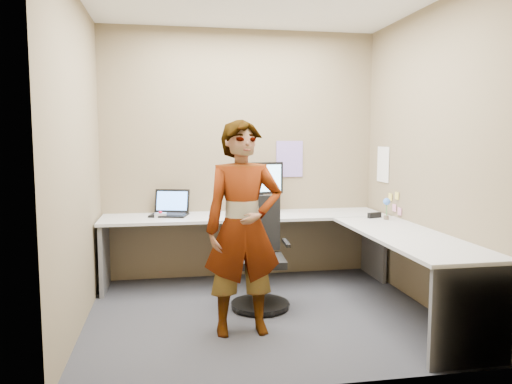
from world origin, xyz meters
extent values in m
plane|color=#26262B|center=(0.00, 0.00, 0.00)|extent=(3.00, 3.00, 0.00)
plane|color=brown|center=(0.00, 1.30, 1.35)|extent=(3.00, 0.00, 3.00)
plane|color=brown|center=(1.50, 0.00, 1.35)|extent=(0.00, 2.70, 2.70)
plane|color=brown|center=(-1.50, 0.00, 1.35)|extent=(0.00, 2.70, 2.70)
cube|color=#BDBDBD|center=(0.00, 0.98, 0.71)|extent=(2.96, 0.65, 0.03)
cube|color=#BDBDBD|center=(1.18, -0.32, 0.71)|extent=(0.65, 1.91, 0.03)
cube|color=#59595B|center=(-1.44, 0.98, 0.35)|extent=(0.04, 0.60, 0.70)
cube|color=#59595B|center=(1.44, 0.98, 0.35)|extent=(0.04, 0.60, 0.70)
cube|color=#59595B|center=(1.18, -1.24, 0.35)|extent=(0.60, 0.04, 0.70)
cube|color=red|center=(0.17, 1.03, 0.76)|extent=(0.35, 0.29, 0.06)
cube|color=black|center=(0.17, 1.03, 0.80)|extent=(0.24, 0.18, 0.02)
cube|color=black|center=(0.17, 1.06, 0.87)|extent=(0.06, 0.05, 0.13)
cube|color=black|center=(0.17, 1.06, 1.11)|extent=(0.51, 0.13, 0.34)
cube|color=#8DCFF5|center=(0.18, 1.04, 1.11)|extent=(0.45, 0.09, 0.29)
cube|color=black|center=(-0.79, 1.04, 0.74)|extent=(0.43, 0.35, 0.02)
cube|color=black|center=(-0.75, 1.16, 0.87)|extent=(0.38, 0.17, 0.24)
cube|color=#4D8EF6|center=(-0.75, 1.16, 0.87)|extent=(0.33, 0.14, 0.19)
cube|color=#B7B7BC|center=(-0.88, 0.97, 0.75)|extent=(0.12, 0.08, 0.04)
sphere|color=red|center=(-0.88, 0.96, 0.78)|extent=(0.04, 0.04, 0.04)
cone|color=white|center=(0.10, 0.93, 0.76)|extent=(0.10, 0.10, 0.06)
cube|color=black|center=(1.25, 0.55, 0.76)|extent=(0.16, 0.08, 0.05)
cylinder|color=brown|center=(1.33, 0.43, 0.75)|extent=(0.05, 0.05, 0.04)
cylinder|color=#338C3F|center=(1.33, 0.43, 0.84)|extent=(0.01, 0.01, 0.14)
sphere|color=#4278E9|center=(1.33, 0.43, 0.91)|extent=(0.07, 0.07, 0.07)
cube|color=#846BB7|center=(0.55, 1.29, 1.30)|extent=(0.30, 0.01, 0.40)
cube|color=white|center=(1.49, 0.90, 1.25)|extent=(0.01, 0.28, 0.38)
cube|color=#F2E059|center=(1.49, 0.55, 0.95)|extent=(0.01, 0.07, 0.07)
cube|color=pink|center=(1.49, 0.60, 0.82)|extent=(0.01, 0.07, 0.07)
cube|color=pink|center=(1.49, 0.48, 0.80)|extent=(0.01, 0.07, 0.07)
cube|color=#F2E059|center=(1.49, 0.70, 0.92)|extent=(0.01, 0.07, 0.07)
cylinder|color=black|center=(0.01, 0.15, 0.04)|extent=(0.52, 0.52, 0.04)
cylinder|color=black|center=(0.01, 0.15, 0.24)|extent=(0.06, 0.06, 0.37)
cube|color=black|center=(0.01, 0.15, 0.44)|extent=(0.46, 0.46, 0.07)
cube|color=black|center=(0.02, 0.36, 0.75)|extent=(0.41, 0.08, 0.51)
cube|color=black|center=(-0.23, 0.17, 0.60)|extent=(0.06, 0.28, 0.03)
cube|color=black|center=(0.24, 0.13, 0.60)|extent=(0.06, 0.28, 0.03)
imported|color=#999399|center=(-0.22, -0.36, 0.84)|extent=(0.62, 0.42, 1.67)
camera|label=1|loc=(-0.79, -4.14, 1.54)|focal=35.00mm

